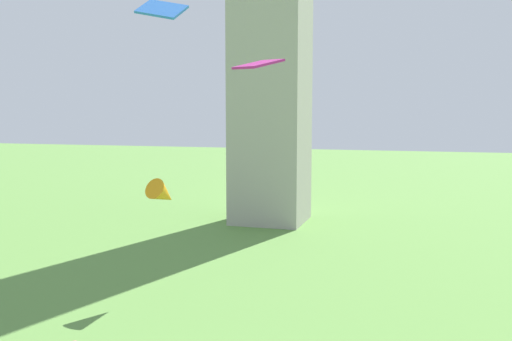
# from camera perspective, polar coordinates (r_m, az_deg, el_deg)

# --- Properties ---
(kite_flying_3) EXTENTS (1.23, 1.74, 1.44)m
(kite_flying_3) POSITION_cam_1_polar(r_m,az_deg,el_deg) (22.58, -9.98, -2.56)
(kite_flying_3) COLOR orange
(kite_flying_4) EXTENTS (1.68, 1.01, 0.94)m
(kite_flying_4) POSITION_cam_1_polar(r_m,az_deg,el_deg) (19.11, -10.15, 16.77)
(kite_flying_4) COLOR blue
(kite_flying_6) EXTENTS (1.57, 1.75, 0.44)m
(kite_flying_6) POSITION_cam_1_polar(r_m,az_deg,el_deg) (17.32, 0.28, 11.42)
(kite_flying_6) COLOR #B42383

